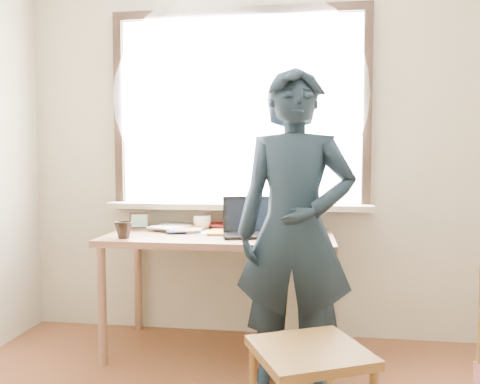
# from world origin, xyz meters

# --- Properties ---
(room_shell) EXTENTS (3.52, 4.02, 2.61)m
(room_shell) POSITION_xyz_m (-0.02, 0.20, 1.64)
(room_shell) COLOR #BDB298
(room_shell) RESTS_ON ground
(desk) EXTENTS (1.45, 0.72, 0.77)m
(desk) POSITION_xyz_m (-0.27, 1.63, 0.69)
(desk) COLOR brown
(desk) RESTS_ON ground
(laptop) EXTENTS (0.40, 0.35, 0.24)m
(laptop) POSITION_xyz_m (-0.07, 1.60, 0.83)
(laptop) COLOR black
(laptop) RESTS_ON desk
(mug_white) EXTENTS (0.14, 0.14, 0.10)m
(mug_white) POSITION_xyz_m (-0.44, 1.83, 0.82)
(mug_white) COLOR white
(mug_white) RESTS_ON desk
(mug_dark) EXTENTS (0.11, 0.11, 0.10)m
(mug_dark) POSITION_xyz_m (-0.83, 1.39, 0.83)
(mug_dark) COLOR black
(mug_dark) RESTS_ON desk
(mouse) EXTENTS (0.10, 0.07, 0.04)m
(mouse) POSITION_xyz_m (0.20, 1.53, 0.79)
(mouse) COLOR black
(mouse) RESTS_ON desk
(desk_clutter) EXTENTS (0.64, 0.51, 0.04)m
(desk_clutter) POSITION_xyz_m (-0.44, 1.81, 0.80)
(desk_clutter) COLOR white
(desk_clutter) RESTS_ON desk
(book_a) EXTENTS (0.28, 0.31, 0.02)m
(book_a) POSITION_xyz_m (-0.66, 1.87, 0.79)
(book_a) COLOR white
(book_a) RESTS_ON desk
(book_b) EXTENTS (0.21, 0.26, 0.02)m
(book_b) POSITION_xyz_m (0.10, 1.85, 0.78)
(book_b) COLOR white
(book_b) RESTS_ON desk
(picture_frame) EXTENTS (0.14, 0.04, 0.11)m
(picture_frame) POSITION_xyz_m (-0.85, 1.73, 0.83)
(picture_frame) COLOR black
(picture_frame) RESTS_ON desk
(work_chair) EXTENTS (0.58, 0.57, 0.46)m
(work_chair) POSITION_xyz_m (0.29, 0.63, 0.39)
(work_chair) COLOR brown
(work_chair) RESTS_ON ground
(person) EXTENTS (0.65, 0.44, 1.74)m
(person) POSITION_xyz_m (0.21, 1.18, 0.87)
(person) COLOR black
(person) RESTS_ON ground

